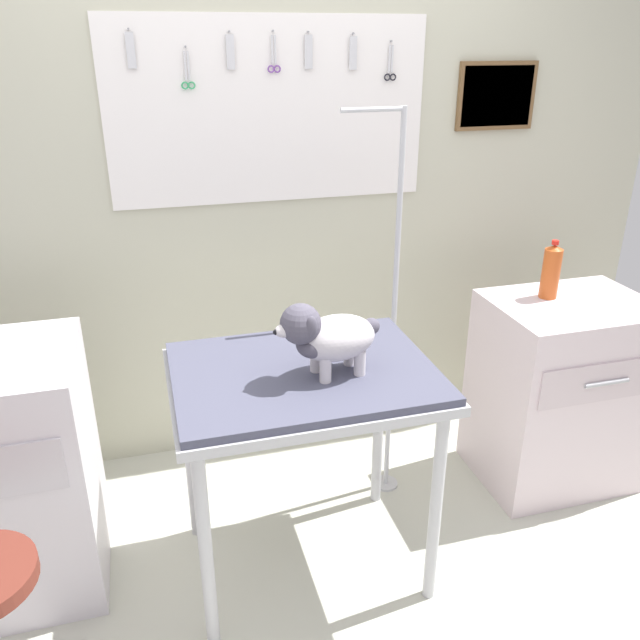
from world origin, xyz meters
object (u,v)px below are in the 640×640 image
at_px(grooming_table, 304,392).
at_px(grooming_arm, 391,331).
at_px(dog, 327,336).
at_px(soda_bottle, 551,271).
at_px(cabinet_right, 559,391).

height_order(grooming_table, grooming_arm, grooming_arm).
xyz_separation_m(grooming_arm, dog, (-0.40, -0.43, 0.22)).
bearing_deg(soda_bottle, grooming_arm, 178.03).
distance_m(cabinet_right, soda_bottle, 0.56).
bearing_deg(dog, grooming_arm, 46.55).
distance_m(grooming_table, grooming_arm, 0.59).
bearing_deg(cabinet_right, dog, -165.11).
xyz_separation_m(grooming_table, dog, (0.06, -0.06, 0.24)).
bearing_deg(grooming_table, soda_bottle, 16.07).
distance_m(grooming_arm, soda_bottle, 0.74).
bearing_deg(cabinet_right, soda_bottle, 130.93).
height_order(grooming_table, cabinet_right, cabinet_right).
height_order(grooming_arm, dog, grooming_arm).
relative_size(grooming_table, soda_bottle, 3.59).
bearing_deg(grooming_arm, soda_bottle, -1.97).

